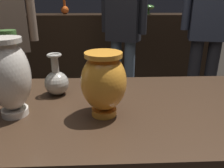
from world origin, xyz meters
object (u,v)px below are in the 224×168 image
at_px(vase_tall_behind, 12,61).
at_px(vase_right_accent, 57,81).
at_px(visitor_near_right, 210,21).
at_px(shelf_vase_far_right, 189,8).
at_px(visitor_near_left, 7,33).
at_px(vase_left_accent, 9,76).
at_px(shelf_vase_left, 65,9).
at_px(visitor_center_back, 123,26).
at_px(shelf_vase_right, 149,7).
at_px(vase_centerpiece, 104,82).

xyz_separation_m(vase_tall_behind, vase_right_accent, (0.21, -0.10, -0.06)).
height_order(vase_right_accent, visitor_near_right, visitor_near_right).
height_order(shelf_vase_far_right, visitor_near_left, visitor_near_left).
height_order(vase_left_accent, shelf_vase_far_right, shelf_vase_far_right).
bearing_deg(visitor_near_right, shelf_vase_left, -21.71).
bearing_deg(visitor_near_right, shelf_vase_far_right, -85.23).
relative_size(vase_tall_behind, shelf_vase_far_right, 2.05).
height_order(vase_tall_behind, shelf_vase_left, shelf_vase_left).
distance_m(shelf_vase_left, visitor_center_back, 0.98).
xyz_separation_m(visitor_near_left, visitor_center_back, (0.97, 0.44, 0.00)).
distance_m(vase_left_accent, vase_right_accent, 0.22).
distance_m(visitor_near_right, visitor_near_left, 1.68).
distance_m(visitor_near_left, visitor_center_back, 1.06).
bearing_deg(visitor_center_back, vase_left_accent, 97.56).
bearing_deg(visitor_near_right, visitor_center_back, -9.75).
xyz_separation_m(vase_right_accent, visitor_near_left, (-0.56, 0.96, 0.06)).
distance_m(vase_tall_behind, shelf_vase_left, 2.01).
xyz_separation_m(shelf_vase_far_right, visitor_center_back, (-0.89, -0.65, -0.14)).
xyz_separation_m(vase_tall_behind, shelf_vase_right, (0.98, 1.92, 0.15)).
distance_m(vase_right_accent, visitor_near_right, 1.56).
bearing_deg(vase_tall_behind, vase_right_accent, -24.93).
relative_size(vase_tall_behind, visitor_center_back, 0.16).
relative_size(vase_tall_behind, shelf_vase_right, 1.89).
distance_m(vase_centerpiece, vase_tall_behind, 0.49).
distance_m(vase_left_accent, shelf_vase_far_right, 2.63).
xyz_separation_m(vase_tall_behind, visitor_near_left, (-0.35, 0.86, -0.00)).
distance_m(vase_tall_behind, visitor_near_left, 0.93).
height_order(shelf_vase_left, visitor_near_right, visitor_near_right).
bearing_deg(vase_right_accent, visitor_center_back, 73.84).
bearing_deg(visitor_near_left, vase_right_accent, 101.87).
xyz_separation_m(visitor_near_right, visitor_near_left, (-1.68, -0.12, -0.08)).
xyz_separation_m(vase_centerpiece, visitor_center_back, (0.21, 1.58, -0.00)).
bearing_deg(shelf_vase_left, vase_tall_behind, -88.22).
bearing_deg(vase_centerpiece, vase_tall_behind, 145.03).
xyz_separation_m(vase_centerpiece, vase_right_accent, (-0.19, 0.18, -0.06)).
xyz_separation_m(vase_left_accent, shelf_vase_left, (-0.15, 2.27, 0.11)).
height_order(vase_right_accent, shelf_vase_far_right, shelf_vase_far_right).
relative_size(shelf_vase_left, shelf_vase_right, 1.58).
xyz_separation_m(vase_centerpiece, shelf_vase_right, (0.58, 2.20, 0.15)).
distance_m(shelf_vase_far_right, shelf_vase_left, 1.56).
height_order(vase_left_accent, shelf_vase_right, shelf_vase_right).
height_order(vase_tall_behind, shelf_vase_far_right, shelf_vase_far_right).
height_order(vase_centerpiece, shelf_vase_left, shelf_vase_left).
bearing_deg(vase_left_accent, visitor_center_back, 71.68).
bearing_deg(visitor_near_left, visitor_center_back, -173.79).
distance_m(vase_centerpiece, shelf_vase_left, 2.34).
xyz_separation_m(shelf_vase_left, shelf_vase_right, (1.04, -0.09, 0.02)).
bearing_deg(shelf_vase_far_right, visitor_center_back, -143.75).
distance_m(vase_left_accent, visitor_near_left, 1.21).
xyz_separation_m(shelf_vase_left, visitor_center_back, (0.67, -0.70, -0.14)).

